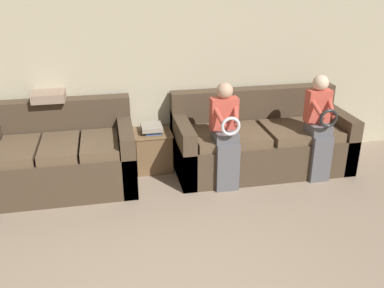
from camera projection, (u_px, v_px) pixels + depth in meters
The scene contains 8 objects.
wall_back at pixel (137, 63), 5.11m from camera, with size 7.10×0.06×2.55m.
couch_main at pixel (260, 142), 5.31m from camera, with size 2.13×0.93×0.93m.
couch_side at pixel (62, 158), 4.85m from camera, with size 1.61×0.96×0.93m.
child_left_seated at pixel (226, 132), 4.73m from camera, with size 0.31×0.38×1.20m.
child_right_seated at pixel (320, 123), 4.93m from camera, with size 0.28×0.38×1.23m.
side_shelf at pixel (153, 150), 5.29m from camera, with size 0.45×0.44×0.49m.
book_stack at pixel (152, 128), 5.18m from camera, with size 0.25×0.30×0.09m.
throw_pillow at pixel (49, 96), 4.89m from camera, with size 0.36×0.36×0.10m.
Camera 1 is at (-0.36, -1.83, 2.39)m, focal length 40.00 mm.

